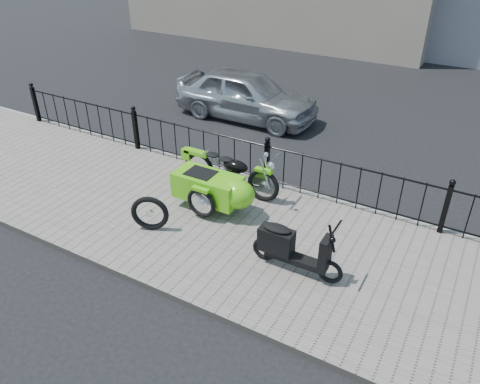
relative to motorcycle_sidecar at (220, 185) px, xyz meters
The scene contains 8 objects.
ground 0.71m from the motorcycle_sidecar, ahead, with size 120.00×120.00×0.00m, color black.
sidewalk 0.86m from the motorcycle_sidecar, 56.01° to the right, with size 30.00×3.80×0.12m, color slate.
curb 1.53m from the motorcycle_sidecar, 74.62° to the left, with size 30.00×0.10×0.12m, color gray.
iron_fence 1.29m from the motorcycle_sidecar, 72.97° to the left, with size 14.11×0.11×1.08m.
motorcycle_sidecar is the anchor object (origin of this frame).
scooter 2.19m from the motorcycle_sidecar, 27.62° to the right, with size 1.55×0.45×1.05m.
spare_tire 1.44m from the motorcycle_sidecar, 118.29° to the right, with size 0.69×0.69×0.10m, color black.
sedan_car 4.90m from the motorcycle_sidecar, 113.08° to the left, with size 1.63×4.05×1.38m, color #B1B4B8.
Camera 1 is at (3.76, -6.43, 5.07)m, focal length 35.00 mm.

